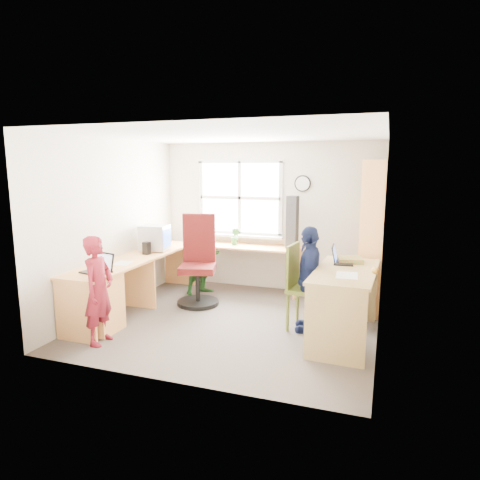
{
  "coord_description": "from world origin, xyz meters",
  "views": [
    {
      "loc": [
        1.83,
        -5.04,
        2.02
      ],
      "look_at": [
        0.0,
        0.25,
        1.05
      ],
      "focal_mm": 32.0,
      "sensor_mm": 36.0,
      "label": 1
    }
  ],
  "objects": [
    {
      "name": "paper_a",
      "position": [
        -1.44,
        -0.33,
        0.75
      ],
      "size": [
        0.25,
        0.32,
        0.0
      ],
      "rotation": [
        0.0,
        0.0,
        0.19
      ],
      "color": "silver",
      "rests_on": "l_desk"
    },
    {
      "name": "room",
      "position": [
        0.01,
        0.1,
        1.22
      ],
      "size": [
        3.64,
        3.44,
        2.44
      ],
      "color": "#4C433C",
      "rests_on": "ground"
    },
    {
      "name": "cd_tower",
      "position": [
        0.45,
        1.44,
        1.16
      ],
      "size": [
        0.18,
        0.17,
        0.82
      ],
      "rotation": [
        0.0,
        0.0,
        -0.13
      ],
      "color": "black",
      "rests_on": "l_desk"
    },
    {
      "name": "speaker_b",
      "position": [
        -1.51,
        0.84,
        0.83
      ],
      "size": [
        0.09,
        0.09,
        0.17
      ],
      "rotation": [
        0.0,
        0.0,
        -0.14
      ],
      "color": "black",
      "rests_on": "l_desk"
    },
    {
      "name": "wooden_chair",
      "position": [
        0.88,
        0.08,
        0.58
      ],
      "size": [
        0.51,
        0.51,
        1.07
      ],
      "rotation": [
        0.0,
        0.0,
        -0.11
      ],
      "color": "#5E6B23",
      "rests_on": "ground"
    },
    {
      "name": "paper_b",
      "position": [
        1.45,
        -0.38,
        0.84
      ],
      "size": [
        0.25,
        0.34,
        0.0
      ],
      "rotation": [
        0.0,
        0.0,
        0.07
      ],
      "color": "silver",
      "rests_on": "right_desk"
    },
    {
      "name": "crt_monitor",
      "position": [
        -1.48,
        0.57,
        0.95
      ],
      "size": [
        0.44,
        0.41,
        0.39
      ],
      "rotation": [
        0.0,
        0.0,
        0.14
      ],
      "color": "#BBBBC1",
      "rests_on": "l_desk"
    },
    {
      "name": "game_box",
      "position": [
        1.43,
        0.32,
        0.87
      ],
      "size": [
        0.35,
        0.35,
        0.06
      ],
      "rotation": [
        0.0,
        0.0,
        0.21
      ],
      "color": "red",
      "rests_on": "right_desk"
    },
    {
      "name": "swivel_chair",
      "position": [
        -0.77,
        0.58,
        0.57
      ],
      "size": [
        0.76,
        0.76,
        1.32
      ],
      "rotation": [
        0.0,
        0.0,
        0.29
      ],
      "color": "black",
      "rests_on": "ground"
    },
    {
      "name": "potted_plant",
      "position": [
        -0.48,
        1.41,
        0.89
      ],
      "size": [
        0.18,
        0.16,
        0.28
      ],
      "primitive_type": "imported",
      "rotation": [
        0.0,
        0.0,
        -0.28
      ],
      "color": "#2B6C35",
      "rests_on": "l_desk"
    },
    {
      "name": "person_green",
      "position": [
        -0.88,
        1.02,
        0.61
      ],
      "size": [
        0.71,
        0.74,
        1.21
      ],
      "primitive_type": "imported",
      "rotation": [
        0.0,
        0.0,
        0.98
      ],
      "color": "#296628",
      "rests_on": "ground"
    },
    {
      "name": "speaker_a",
      "position": [
        -1.45,
        0.28,
        0.84
      ],
      "size": [
        0.1,
        0.1,
        0.18
      ],
      "rotation": [
        0.0,
        0.0,
        -0.14
      ],
      "color": "black",
      "rests_on": "l_desk"
    },
    {
      "name": "person_red",
      "position": [
        -1.22,
        -1.14,
        0.63
      ],
      "size": [
        0.34,
        0.48,
        1.25
      ],
      "primitive_type": "imported",
      "rotation": [
        0.0,
        0.0,
        1.66
      ],
      "color": "maroon",
      "rests_on": "ground"
    },
    {
      "name": "l_desk",
      "position": [
        -1.31,
        -0.28,
        0.46
      ],
      "size": [
        2.38,
        2.95,
        0.75
      ],
      "color": "#FFB165",
      "rests_on": "ground"
    },
    {
      "name": "laptop_left",
      "position": [
        -1.44,
        -0.83,
        0.8
      ],
      "size": [
        0.39,
        0.35,
        0.23
      ],
      "rotation": [
        0.0,
        0.0,
        -0.23
      ],
      "color": "black",
      "rests_on": "l_desk"
    },
    {
      "name": "laptop_right",
      "position": [
        1.31,
        0.22,
        0.89
      ],
      "size": [
        0.28,
        0.33,
        0.22
      ],
      "rotation": [
        0.0,
        0.0,
        1.63
      ],
      "color": "black",
      "rests_on": "right_desk"
    },
    {
      "name": "right_desk",
      "position": [
        1.42,
        -0.11,
        0.61
      ],
      "size": [
        0.73,
        1.48,
        0.84
      ],
      "rotation": [
        0.0,
        0.0,
        -0.04
      ],
      "color": "tan",
      "rests_on": "ground"
    },
    {
      "name": "person_navy",
      "position": [
        0.97,
        0.03,
        0.66
      ],
      "size": [
        0.44,
        0.81,
        1.31
      ],
      "primitive_type": "imported",
      "rotation": [
        0.0,
        0.0,
        -1.41
      ],
      "color": "#151E44",
      "rests_on": "ground"
    },
    {
      "name": "bookshelf",
      "position": [
        1.65,
        1.19,
        1.0
      ],
      "size": [
        0.3,
        1.02,
        2.1
      ],
      "color": "#FFB165",
      "rests_on": "ground"
    }
  ]
}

